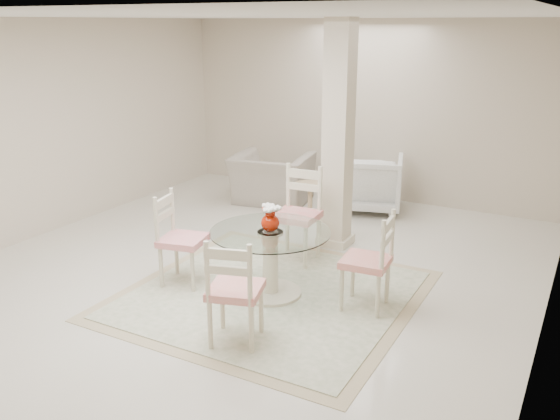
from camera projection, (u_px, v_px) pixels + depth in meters
The scene contains 13 objects.
ground at pixel (246, 273), 6.54m from camera, with size 7.00×7.00×0.00m, color silver.
room_shell at pixel (243, 104), 5.98m from camera, with size 6.02×7.02×2.71m.
column at pixel (338, 137), 6.99m from camera, with size 0.30×0.30×2.70m, color beige.
area_rug at pixel (271, 294), 6.00m from camera, with size 2.80×2.80×0.02m.
dining_table at pixel (270, 263), 5.90m from camera, with size 1.19×1.19×0.69m.
red_vase at pixel (270, 218), 5.75m from camera, with size 0.21×0.20×0.28m.
dining_chair_east at pixel (373, 255), 5.54m from camera, with size 0.46×0.46×1.07m.
dining_chair_north at pixel (299, 207), 6.75m from camera, with size 0.51×0.51×1.20m.
dining_chair_west at pixel (177, 232), 6.12m from camera, with size 0.51×0.51×1.08m.
dining_chair_south at pixel (233, 284), 4.90m from camera, with size 0.54×0.54×1.08m.
recliner_taupe at pixel (272, 179), 9.01m from camera, with size 1.13×0.99×0.74m, color #9F9584.
armchair_white at pixel (371, 183), 8.61m from camera, with size 0.88×0.90×0.82m, color white.
side_table at pixel (310, 202), 8.32m from camera, with size 0.47×0.47×0.49m.
Camera 1 is at (3.21, -5.10, 2.64)m, focal length 38.00 mm.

